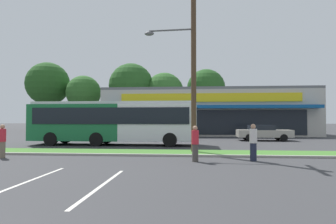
{
  "coord_description": "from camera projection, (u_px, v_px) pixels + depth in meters",
  "views": [
    {
      "loc": [
        4.12,
        -2.31,
        1.97
      ],
      "look_at": [
        2.37,
        18.1,
        2.46
      ],
      "focal_mm": 30.9,
      "sensor_mm": 36.0,
      "label": 1
    }
  ],
  "objects": [
    {
      "name": "parking_stripe_2",
      "position": [
        102.0,
        185.0,
        8.51
      ],
      "size": [
        0.12,
        4.8,
        0.01
      ],
      "primitive_type": "cube",
      "color": "silver",
      "rests_on": "ground_plane"
    },
    {
      "name": "utility_pole",
      "position": [
        191.0,
        61.0,
        16.56
      ],
      "size": [
        3.02,
        2.4,
        9.9
      ],
      "color": "#4C3826",
      "rests_on": "ground_plane"
    },
    {
      "name": "city_bus",
      "position": [
        114.0,
        122.0,
        21.82
      ],
      "size": [
        12.54,
        2.77,
        3.25
      ],
      "rotation": [
        0.0,
        0.0,
        -0.01
      ],
      "color": "#196638",
      "rests_on": "ground_plane"
    },
    {
      "name": "pedestrian_by_pole",
      "position": [
        195.0,
        144.0,
        13.3
      ],
      "size": [
        0.33,
        0.33,
        1.65
      ],
      "rotation": [
        0.0,
        0.0,
        1.9
      ],
      "color": "#47423D",
      "rests_on": "ground_plane"
    },
    {
      "name": "pedestrian_mid",
      "position": [
        253.0,
        142.0,
        13.5
      ],
      "size": [
        0.35,
        0.35,
        1.73
      ],
      "rotation": [
        0.0,
        0.0,
        2.89
      ],
      "color": "#1E2338",
      "rests_on": "ground_plane"
    },
    {
      "name": "tree_mid_left",
      "position": [
        131.0,
        86.0,
        46.96
      ],
      "size": [
        7.21,
        7.21,
        10.99
      ],
      "color": "#473323",
      "rests_on": "ground_plane"
    },
    {
      "name": "curb_lip",
      "position": [
        115.0,
        155.0,
        15.34
      ],
      "size": [
        56.0,
        0.24,
        0.12
      ],
      "primitive_type": "cube",
      "color": "#99968C",
      "rests_on": "ground_plane"
    },
    {
      "name": "parking_stripe_1",
      "position": [
        28.0,
        181.0,
        9.1
      ],
      "size": [
        0.12,
        4.8,
        0.01
      ],
      "primitive_type": "cube",
      "color": "silver",
      "rests_on": "ground_plane"
    },
    {
      "name": "pedestrian_near_bench",
      "position": [
        2.0,
        141.0,
        14.57
      ],
      "size": [
        0.34,
        0.34,
        1.69
      ],
      "rotation": [
        0.0,
        0.0,
        4.29
      ],
      "color": "#726651",
      "rests_on": "ground_plane"
    },
    {
      "name": "grass_median",
      "position": [
        121.0,
        152.0,
        16.55
      ],
      "size": [
        56.0,
        2.2,
        0.12
      ],
      "primitive_type": "cube",
      "color": "#427A2D",
      "rests_on": "ground_plane"
    },
    {
      "name": "tree_mid",
      "position": [
        164.0,
        92.0,
        47.07
      ],
      "size": [
        6.26,
        6.26,
        9.49
      ],
      "color": "#473323",
      "rests_on": "ground_plane"
    },
    {
      "name": "storefront_building",
      "position": [
        207.0,
        112.0,
        37.66
      ],
      "size": [
        24.9,
        12.61,
        5.6
      ],
      "color": "#BCB7AD",
      "rests_on": "ground_plane"
    },
    {
      "name": "car_0",
      "position": [
        165.0,
        132.0,
        26.72
      ],
      "size": [
        4.72,
        1.86,
        1.43
      ],
      "color": "#515459",
      "rests_on": "ground_plane"
    },
    {
      "name": "tree_mid_right",
      "position": [
        206.0,
        88.0,
        48.6
      ],
      "size": [
        6.44,
        6.44,
        10.34
      ],
      "color": "#473323",
      "rests_on": "ground_plane"
    },
    {
      "name": "tree_far_left",
      "position": [
        48.0,
        84.0,
        50.41
      ],
      "size": [
        7.44,
        7.44,
        11.83
      ],
      "color": "#473323",
      "rests_on": "ground_plane"
    },
    {
      "name": "tree_left",
      "position": [
        84.0,
        93.0,
        48.93
      ],
      "size": [
        5.81,
        5.81,
        9.31
      ],
      "color": "#473323",
      "rests_on": "ground_plane"
    },
    {
      "name": "car_1",
      "position": [
        263.0,
        132.0,
        26.18
      ],
      "size": [
        4.76,
        2.01,
        1.4
      ],
      "color": "#9E998C",
      "rests_on": "ground_plane"
    }
  ]
}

